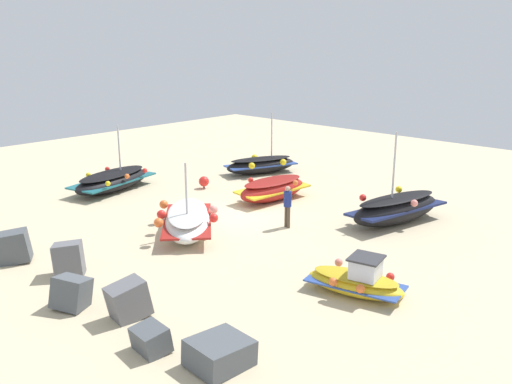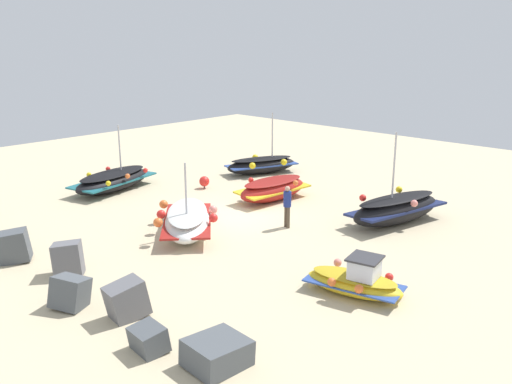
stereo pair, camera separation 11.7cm
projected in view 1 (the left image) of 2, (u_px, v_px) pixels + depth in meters
name	position (u px, v px, depth m)	size (l,w,h in m)	color
ground_plane	(236.00, 215.00, 24.06)	(45.87, 45.87, 0.00)	beige
fishing_boat_0	(261.00, 165.00, 31.32)	(2.89, 4.40, 3.45)	black
fishing_boat_1	(396.00, 208.00, 22.96)	(2.55, 4.96, 3.92)	black
fishing_boat_2	(357.00, 281.00, 16.64)	(3.21, 1.91, 1.25)	gold
fishing_boat_3	(273.00, 189.00, 26.18)	(1.98, 4.01, 1.11)	maroon
fishing_boat_4	(113.00, 180.00, 27.84)	(2.83, 5.02, 3.25)	black
fishing_boat_5	(188.00, 220.00, 21.84)	(4.49, 4.31, 2.93)	white
person_walking	(288.00, 204.00, 22.29)	(0.32, 0.32, 1.74)	brown
breakwater_rocks	(49.00, 266.00, 17.69)	(17.15, 2.56, 1.30)	#4C5156
mooring_buoy_0	(204.00, 181.00, 28.23)	(0.52, 0.52, 0.63)	#3F3F42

